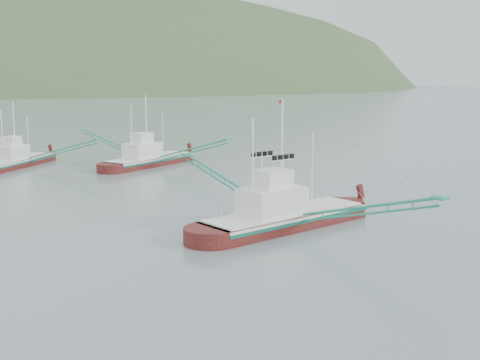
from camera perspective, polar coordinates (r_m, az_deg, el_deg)
ground at (r=42.09m, az=5.24°, el=-5.37°), size 1200.00×1200.00×0.00m
main_boat at (r=44.15m, az=4.14°, el=-2.69°), size 13.85×25.07×10.14m
bg_boat_far at (r=79.11m, az=-20.37°, el=2.57°), size 16.23×19.29×8.79m
bg_boat_right at (r=75.73m, az=-8.65°, el=2.73°), size 13.51×23.08×9.58m
headland_right at (r=531.75m, az=-9.41°, el=8.47°), size 684.00×432.00×306.00m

